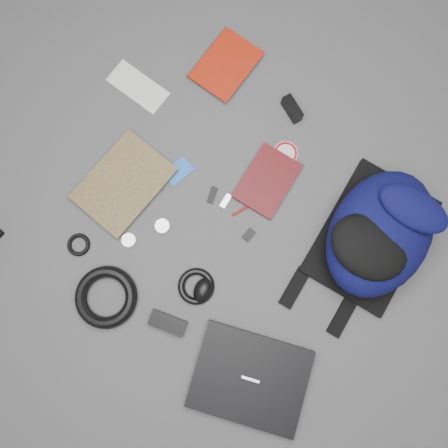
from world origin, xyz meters
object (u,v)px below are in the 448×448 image
Objects in this scene: textbook_red at (206,52)px; power_brick at (168,323)px; comic_book at (99,163)px; compact_camera at (292,109)px; mouse at (203,290)px; backpack at (380,233)px; laptop at (250,378)px; dvd_case at (267,181)px.

power_brick is (0.49, -0.76, 0.00)m from textbook_red.
comic_book is 3.43× the size of compact_camera.
comic_book is 0.53m from mouse.
textbook_red is 0.52m from comic_book.
mouse is (-0.30, -0.47, -0.07)m from backpack.
textbook_red is 0.80m from mouse.
mouse is at bearing -131.60° from backpack.
laptop reaches higher than textbook_red.
textbook_red reaches higher than comic_book.
textbook_red is 0.49m from dvd_case.
compact_camera reaches higher than laptop.
dvd_case is at bearing 81.23° from mouse.
textbook_red is (-0.79, 0.72, -0.00)m from laptop.
mouse reaches higher than dvd_case.
textbook_red is at bearing -156.06° from compact_camera.
compact_camera is 0.76× the size of power_brick.
comic_book is (-0.82, -0.37, -0.08)m from backpack.
backpack reaches higher than textbook_red.
dvd_case is 0.55m from power_brick.
dvd_case is at bearing 75.64° from power_brick.
laptop is 4.30× the size of mouse.
compact_camera is at bearing -0.13° from textbook_red.
textbook_red is at bearing 160.71° from backpack.
textbook_red is at bearing 145.67° from dvd_case.
mouse is at bearing -54.20° from textbook_red.
mouse is (0.52, -0.10, 0.01)m from comic_book.
backpack is 0.82m from textbook_red.
backpack is at bearing 2.39° from dvd_case.
backpack is 2.17× the size of dvd_case.
compact_camera reaches higher than dvd_case.
laptop is (-0.02, -0.58, -0.08)m from backpack.
dvd_case is at bearing -49.15° from compact_camera.
comic_book reaches higher than dvd_case.
textbook_red is at bearing 87.85° from comic_book.
comic_book is 0.55m from dvd_case.
laptop is 1.53× the size of textbook_red.
mouse is at bearing -88.83° from dvd_case.
compact_camera reaches higher than mouse.
compact_camera is 1.10× the size of mouse.
dvd_case is at bearing 100.75° from laptop.
backpack is at bearing 39.20° from mouse.
compact_camera is at bearing 85.44° from mouse.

